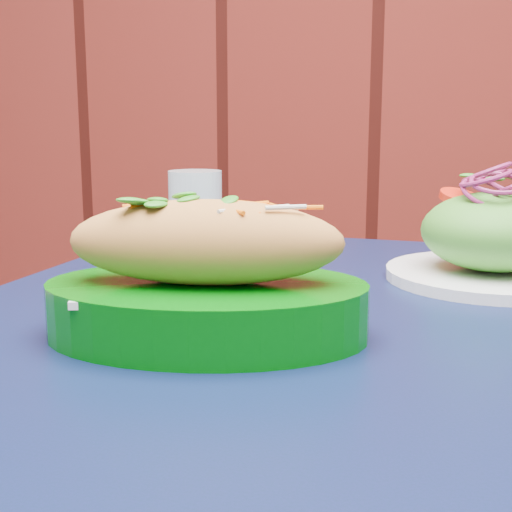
# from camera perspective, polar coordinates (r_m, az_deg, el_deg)

# --- Properties ---
(cafe_table) EXTENTS (0.86, 0.86, 0.75)m
(cafe_table) POSITION_cam_1_polar(r_m,az_deg,el_deg) (0.70, 9.20, -11.40)
(cafe_table) COLOR black
(cafe_table) RESTS_ON ground
(banh_mi_basket) EXTENTS (0.29, 0.21, 0.12)m
(banh_mi_basket) POSITION_cam_1_polar(r_m,az_deg,el_deg) (0.58, -4.01, -2.02)
(banh_mi_basket) COLOR #005B07
(banh_mi_basket) RESTS_ON cafe_table
(salad_plate) EXTENTS (0.23, 0.23, 0.13)m
(salad_plate) POSITION_cam_1_polar(r_m,az_deg,el_deg) (0.83, 18.45, 1.33)
(salad_plate) COLOR white
(salad_plate) RESTS_ON cafe_table
(water_glass) EXTENTS (0.07, 0.07, 0.11)m
(water_glass) POSITION_cam_1_polar(r_m,az_deg,el_deg) (0.92, -4.86, 3.37)
(water_glass) COLOR silver
(water_glass) RESTS_ON cafe_table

